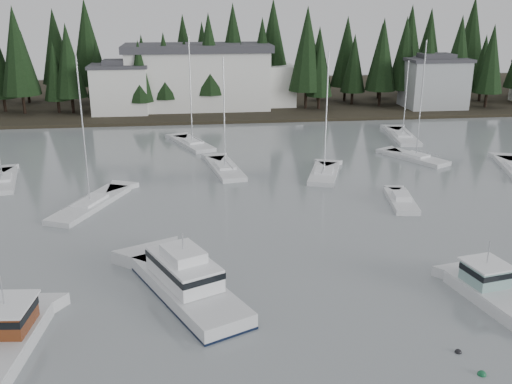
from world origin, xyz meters
TOP-DOWN VIEW (x-y plane):
  - far_shore_land at (0.00, 97.00)m, footprint 240.00×54.00m
  - conifer_treeline at (0.00, 86.00)m, footprint 200.00×22.00m
  - house_west at (-18.00, 79.00)m, footprint 9.54×7.42m
  - house_east_a at (36.00, 78.00)m, footprint 10.60×8.48m
  - harbor_inn at (-2.96, 82.34)m, footprint 29.50×11.50m
  - cabin_cruiser_center at (-7.59, 15.48)m, footprint 8.07×11.86m
  - lobster_boat_teal at (11.92, 12.05)m, footprint 4.25×8.32m
  - sailboat_1 at (20.26, 45.97)m, footprint 6.32×8.56m
  - sailboat_2 at (-26.83, 42.33)m, footprint 4.46×9.47m
  - sailboat_4 at (22.87, 57.36)m, footprint 4.35×11.02m
  - sailboat_7 at (-6.59, 56.57)m, footprint 6.03×9.69m
  - sailboat_8 at (7.59, 40.73)m, footprint 5.31×8.67m
  - sailboat_9 at (-3.09, 44.09)m, footprint 4.22×9.92m
  - sailboat_11 at (-16.48, 33.64)m, footprint 6.78×10.97m
  - runabout_1 at (12.79, 30.99)m, footprint 3.28×7.07m
  - mooring_buoy_green at (7.43, 5.17)m, footprint 0.46×0.46m
  - mooring_buoy_dark at (7.12, 7.20)m, footprint 0.39×0.39m

SIDE VIEW (x-z plane):
  - far_shore_land at x=0.00m, z-range -0.50..0.50m
  - conifer_treeline at x=0.00m, z-range -10.00..10.00m
  - mooring_buoy_green at x=7.43m, z-range -0.23..0.23m
  - mooring_buoy_dark at x=7.12m, z-range -0.20..0.20m
  - sailboat_4 at x=22.87m, z-range -5.59..5.69m
  - sailboat_9 at x=-3.09m, z-range -6.50..6.63m
  - sailboat_11 at x=-16.48m, z-range -7.13..7.28m
  - sailboat_7 at x=-6.59m, z-range -7.30..7.47m
  - sailboat_8 at x=7.59m, z-range -6.89..7.06m
  - sailboat_2 at x=-26.83m, z-range -7.07..7.24m
  - sailboat_1 at x=20.26m, z-range -7.24..7.43m
  - runabout_1 at x=12.79m, z-range -0.58..0.84m
  - lobster_boat_teal at x=11.92m, z-range -1.68..2.73m
  - cabin_cruiser_center at x=-7.59m, z-range -1.72..3.19m
  - house_west at x=-18.00m, z-range 0.28..9.03m
  - house_east_a at x=36.00m, z-range 0.28..9.53m
  - harbor_inn at x=-2.96m, z-range 0.33..11.23m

